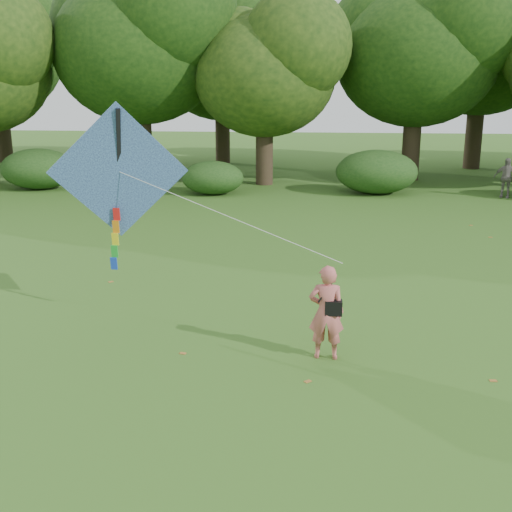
# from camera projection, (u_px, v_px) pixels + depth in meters

# --- Properties ---
(ground) EXTENTS (100.00, 100.00, 0.00)m
(ground) POSITION_uv_depth(u_px,v_px,m) (293.00, 374.00, 10.84)
(ground) COLOR #265114
(ground) RESTS_ON ground
(man_kite_flyer) EXTENTS (0.64, 0.43, 1.72)m
(man_kite_flyer) POSITION_uv_depth(u_px,v_px,m) (326.00, 312.00, 11.26)
(man_kite_flyer) COLOR #C45F5C
(man_kite_flyer) RESTS_ON ground
(bystander_left) EXTENTS (0.96, 0.93, 1.55)m
(bystander_left) POSITION_uv_depth(u_px,v_px,m) (72.00, 169.00, 29.42)
(bystander_left) COLOR #23242E
(bystander_left) RESTS_ON ground
(bystander_right) EXTENTS (1.05, 0.73, 1.66)m
(bystander_right) POSITION_uv_depth(u_px,v_px,m) (506.00, 178.00, 26.59)
(bystander_right) COLOR slate
(bystander_right) RESTS_ON ground
(crossbody_bag) EXTENTS (0.43, 0.20, 0.70)m
(crossbody_bag) POSITION_uv_depth(u_px,v_px,m) (333.00, 307.00, 11.19)
(crossbody_bag) COLOR black
(crossbody_bag) RESTS_ON ground
(flying_kite) EXTENTS (5.70, 2.20, 3.40)m
(flying_kite) POSITION_uv_depth(u_px,v_px,m) (119.00, 173.00, 12.68)
(flying_kite) COLOR #2961B1
(flying_kite) RESTS_ON ground
(tree_line) EXTENTS (54.70, 15.30, 9.48)m
(tree_line) POSITION_uv_depth(u_px,v_px,m) (344.00, 61.00, 31.15)
(tree_line) COLOR #3A2D1E
(tree_line) RESTS_ON ground
(shrub_band) EXTENTS (39.15, 3.22, 1.88)m
(shrub_band) POSITION_uv_depth(u_px,v_px,m) (290.00, 174.00, 27.56)
(shrub_band) COLOR #264919
(shrub_band) RESTS_ON ground
(fallen_leaves) EXTENTS (11.53, 15.86, 0.01)m
(fallen_leaves) POSITION_uv_depth(u_px,v_px,m) (332.00, 318.00, 13.33)
(fallen_leaves) COLOR #956128
(fallen_leaves) RESTS_ON ground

